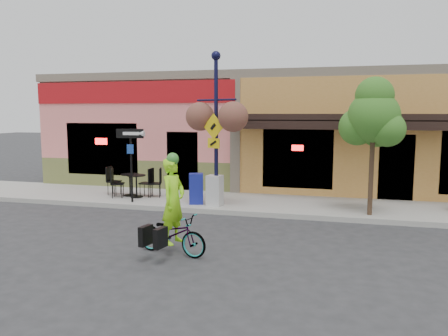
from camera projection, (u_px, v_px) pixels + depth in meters
name	position (u px, v px, depth m)	size (l,w,h in m)	color
ground	(242.00, 220.00, 12.21)	(90.00, 90.00, 0.00)	#2D2D30
sidewalk	(255.00, 204.00, 14.12)	(24.00, 3.00, 0.15)	#9E9B93
curb	(246.00, 213.00, 12.73)	(24.00, 0.12, 0.15)	#A8A59E
building	(279.00, 130.00, 19.13)	(18.20, 8.20, 4.50)	#F37D78
bicycle	(172.00, 234.00, 9.26)	(0.59, 1.68, 0.88)	maroon
cyclist_rider	(173.00, 213.00, 9.19)	(0.66, 0.43, 1.82)	#A0FF1A
lamp_post	(216.00, 130.00, 13.14)	(1.49, 0.60, 4.67)	black
one_way_sign	(131.00, 166.00, 13.85)	(0.90, 0.20, 2.35)	black
cafe_set_left	(130.00, 181.00, 15.00)	(1.65, 0.83, 0.99)	black
cafe_set_right	(136.00, 183.00, 14.72)	(1.67, 0.83, 1.00)	black
newspaper_box_blue	(196.00, 189.00, 13.69)	(0.43, 0.38, 0.96)	navy
newspaper_box_grey	(215.00, 191.00, 13.39)	(0.44, 0.40, 0.94)	silver
street_tree	(372.00, 146.00, 12.01)	(1.51, 1.51, 3.87)	#3D7A26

